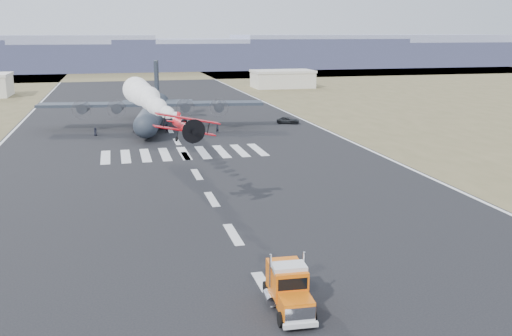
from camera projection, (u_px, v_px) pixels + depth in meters
name	position (u px, v px, depth m)	size (l,w,h in m)	color
ground	(266.00, 288.00, 42.58)	(500.00, 500.00, 0.00)	black
scrub_far	(136.00, 74.00, 259.57)	(500.00, 80.00, 0.00)	brown
runway_markings	(177.00, 142.00, 99.18)	(60.00, 260.00, 0.01)	silver
ridge_seg_d	(132.00, 56.00, 286.36)	(150.00, 50.00, 13.00)	gray
ridge_seg_e	(258.00, 53.00, 301.42)	(150.00, 50.00, 15.00)	gray
ridge_seg_f	(371.00, 50.00, 316.49)	(150.00, 50.00, 17.00)	gray
ridge_seg_g	(473.00, 53.00, 332.26)	(150.00, 50.00, 13.00)	gray
hangar_right	(283.00, 79.00, 194.22)	(20.50, 12.50, 5.90)	beige
semi_truck	(288.00, 287.00, 39.13)	(2.81, 7.41, 3.30)	black
aerobatic_biplane	(185.00, 126.00, 56.92)	(6.54, 5.96, 3.17)	red
smoke_trail	(142.00, 94.00, 83.55)	(5.57, 35.52, 4.15)	white
transport_aircraft	(153.00, 111.00, 113.77)	(43.59, 35.75, 12.58)	#1D212C
support_vehicle	(288.00, 120.00, 118.76)	(2.14, 4.65, 1.29)	black
crew_a	(217.00, 129.00, 107.41)	(0.58, 0.48, 1.60)	black
crew_b	(135.00, 127.00, 108.30)	(0.90, 0.55, 1.84)	black
crew_c	(200.00, 128.00, 108.00)	(1.06, 0.49, 1.64)	black
crew_d	(200.00, 125.00, 112.01)	(0.98, 0.50, 1.67)	black
crew_e	(95.00, 132.00, 104.68)	(0.76, 0.47, 1.56)	black
crew_f	(167.00, 128.00, 107.71)	(1.56, 0.51, 1.69)	black
crew_g	(155.00, 128.00, 108.50)	(0.61, 0.50, 1.67)	black
crew_h	(201.00, 124.00, 112.03)	(0.86, 0.53, 1.76)	black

